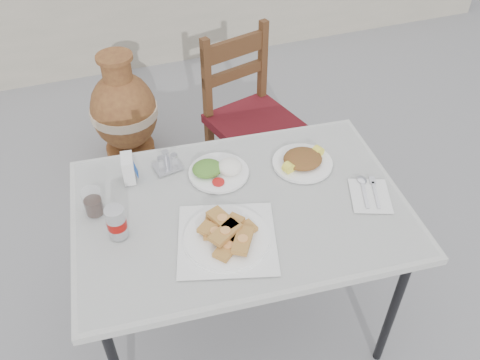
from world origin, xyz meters
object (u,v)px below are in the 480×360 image
object	(u,v)px
salad_rice_plate	(218,170)
chair	(250,118)
soda_can	(117,222)
condiment_caddy	(167,163)
terracotta_urn	(124,112)
cafe_table	(241,215)
pide_plate	(227,233)
salad_chopped_plate	(303,160)
cola_glass	(93,203)
napkin_holder	(128,168)

from	to	relation	value
salad_rice_plate	chair	xyz separation A→B (m)	(0.38, 0.66, -0.28)
soda_can	condiment_caddy	size ratio (longest dim) A/B	1.03
soda_can	terracotta_urn	bearing A→B (deg)	82.25
cafe_table	pide_plate	bearing A→B (deg)	-124.97
salad_chopped_plate	soda_can	size ratio (longest dim) A/B	1.98
terracotta_urn	soda_can	bearing A→B (deg)	-97.75
condiment_caddy	chair	bearing A→B (deg)	45.22
cafe_table	salad_chopped_plate	size ratio (longest dim) A/B	5.32
soda_can	pide_plate	bearing A→B (deg)	-22.78
salad_rice_plate	chair	bearing A→B (deg)	60.16
cola_glass	napkin_holder	size ratio (longest dim) A/B	0.98
condiment_caddy	chair	distance (m)	0.84
napkin_holder	condiment_caddy	size ratio (longest dim) A/B	0.88
condiment_caddy	napkin_holder	bearing A→B (deg)	-175.13
napkin_holder	salad_rice_plate	bearing A→B (deg)	-7.69
salad_chopped_plate	terracotta_urn	size ratio (longest dim) A/B	0.34
napkin_holder	condiment_caddy	distance (m)	0.15
chair	terracotta_urn	distance (m)	0.81
pide_plate	napkin_holder	xyz separation A→B (m)	(-0.26, 0.42, 0.02)
chair	terracotta_urn	world-z (taller)	chair
napkin_holder	terracotta_urn	world-z (taller)	napkin_holder
salad_chopped_plate	terracotta_urn	distance (m)	1.42
salad_rice_plate	cafe_table	bearing A→B (deg)	-82.39
cafe_table	terracotta_urn	xyz separation A→B (m)	(-0.26, 1.36, -0.36)
soda_can	cola_glass	distance (m)	0.15
pide_plate	soda_can	xyz separation A→B (m)	(-0.34, 0.14, 0.03)
cafe_table	terracotta_urn	bearing A→B (deg)	100.65
salad_rice_plate	napkin_holder	xyz separation A→B (m)	(-0.33, 0.09, 0.03)
soda_can	chair	size ratio (longest dim) A/B	0.13
salad_rice_plate	condiment_caddy	xyz separation A→B (m)	(-0.18, 0.10, 0.00)
soda_can	napkin_holder	xyz separation A→B (m)	(0.09, 0.28, -0.01)
napkin_holder	terracotta_urn	size ratio (longest dim) A/B	0.15
salad_chopped_plate	salad_rice_plate	bearing A→B (deg)	170.45
napkin_holder	chair	xyz separation A→B (m)	(0.71, 0.57, -0.31)
salad_chopped_plate	napkin_holder	distance (m)	0.68
soda_can	napkin_holder	distance (m)	0.29
cafe_table	pide_plate	xyz separation A→B (m)	(-0.10, -0.14, 0.08)
salad_chopped_plate	chair	distance (m)	0.77
cola_glass	terracotta_urn	world-z (taller)	cola_glass
salad_chopped_plate	soda_can	world-z (taller)	soda_can
salad_chopped_plate	soda_can	xyz separation A→B (m)	(-0.75, -0.13, 0.04)
cafe_table	cola_glass	world-z (taller)	cola_glass
cola_glass	napkin_holder	world-z (taller)	napkin_holder
cafe_table	salad_rice_plate	xyz separation A→B (m)	(-0.03, 0.19, 0.07)
salad_rice_plate	cola_glass	world-z (taller)	cola_glass
cafe_table	soda_can	world-z (taller)	soda_can
cafe_table	soda_can	xyz separation A→B (m)	(-0.44, 0.00, 0.11)
cafe_table	salad_chopped_plate	xyz separation A→B (m)	(0.31, 0.14, 0.07)
pide_plate	napkin_holder	size ratio (longest dim) A/B	3.95
cola_glass	salad_chopped_plate	bearing A→B (deg)	-0.16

